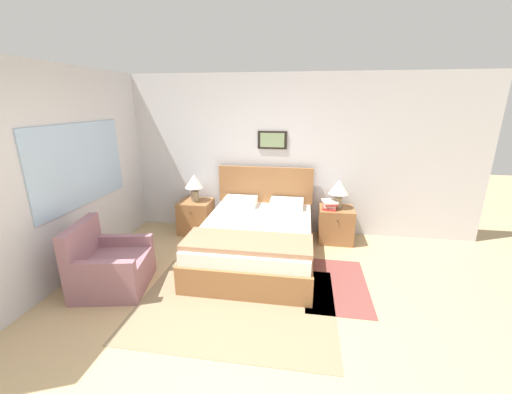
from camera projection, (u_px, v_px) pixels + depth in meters
ground_plane at (228, 337)px, 3.01m from camera, size 16.00×16.00×0.00m
wall_back at (265, 156)px, 5.21m from camera, size 6.86×0.09×2.60m
wall_left at (86, 168)px, 4.23m from camera, size 0.08×5.10×2.60m
area_rug_main at (236, 303)px, 3.51m from camera, size 2.17×1.66×0.01m
area_rug_bedside at (336, 284)px, 3.87m from camera, size 0.75×1.26×0.01m
bed at (256, 239)px, 4.46m from camera, size 1.57×2.08×1.14m
armchair at (109, 267)px, 3.75m from camera, size 0.92×0.93×0.82m
nightstand_near_window at (196, 216)px, 5.37m from camera, size 0.53×0.51×0.56m
nightstand_by_door at (336, 224)px, 5.02m from camera, size 0.53×0.51×0.56m
table_lamp_near_window at (194, 183)px, 5.22m from camera, size 0.31×0.31×0.45m
table_lamp_by_door at (339, 189)px, 4.87m from camera, size 0.31×0.31×0.45m
book_thick_bottom at (329, 208)px, 4.91m from camera, size 0.24×0.28×0.04m
book_hardcover_middle at (330, 205)px, 4.90m from camera, size 0.18×0.21×0.04m
book_novel_upper at (330, 203)px, 4.89m from camera, size 0.23×0.29×0.03m
book_slim_near_top at (330, 202)px, 4.88m from camera, size 0.26×0.28×0.03m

